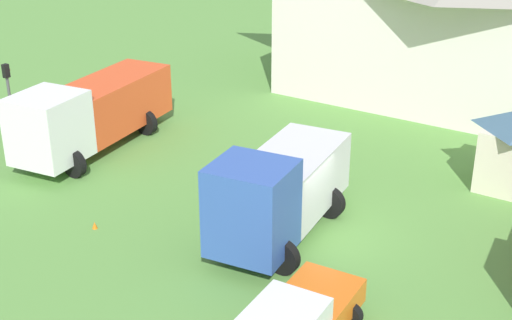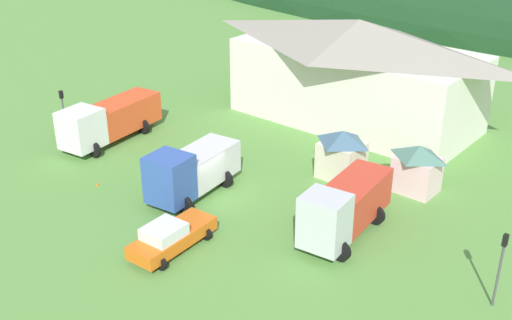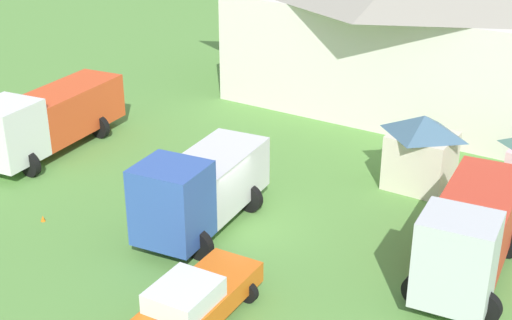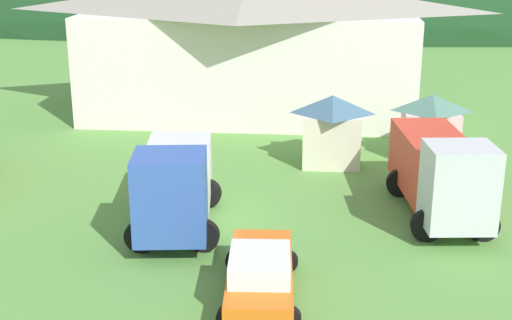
{
  "view_description": "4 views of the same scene",
  "coord_description": "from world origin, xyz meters",
  "px_view_note": "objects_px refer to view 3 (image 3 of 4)",
  "views": [
    {
      "loc": [
        9.54,
        -18.09,
        11.7
      ],
      "look_at": [
        -2.81,
        0.75,
        1.76
      ],
      "focal_mm": 50.04,
      "sensor_mm": 36.0,
      "label": 1
    },
    {
      "loc": [
        23.12,
        -23.54,
        17.94
      ],
      "look_at": [
        1.17,
        2.7,
        1.78
      ],
      "focal_mm": 43.73,
      "sensor_mm": 36.0,
      "label": 2
    },
    {
      "loc": [
        13.55,
        -19.3,
        13.24
      ],
      "look_at": [
        0.47,
        0.78,
        2.59
      ],
      "focal_mm": 50.22,
      "sensor_mm": 36.0,
      "label": 3
    },
    {
      "loc": [
        3.96,
        -23.44,
        10.03
      ],
      "look_at": [
        1.62,
        1.48,
        1.91
      ],
      "focal_mm": 49.59,
      "sensor_mm": 36.0,
      "label": 4
    }
  ],
  "objects_px": {
    "heavy_rig_white": "(47,117)",
    "box_truck_blue": "(199,188)",
    "play_shed_cream": "(421,151)",
    "service_pickup_orange": "(194,302)",
    "tow_truck_silver": "(470,232)",
    "traffic_cone_mid_row": "(238,197)",
    "traffic_cone_near_pickup": "(43,221)",
    "depot_building": "(405,34)"
  },
  "relations": [
    {
      "from": "box_truck_blue",
      "to": "service_pickup_orange",
      "type": "relative_size",
      "value": 1.33
    },
    {
      "from": "heavy_rig_white",
      "to": "box_truck_blue",
      "type": "bearing_deg",
      "value": 71.44
    },
    {
      "from": "play_shed_cream",
      "to": "traffic_cone_near_pickup",
      "type": "distance_m",
      "value": 15.37
    },
    {
      "from": "box_truck_blue",
      "to": "service_pickup_orange",
      "type": "xyz_separation_m",
      "value": [
        3.39,
        -4.79,
        -0.89
      ]
    },
    {
      "from": "box_truck_blue",
      "to": "service_pickup_orange",
      "type": "distance_m",
      "value": 5.93
    },
    {
      "from": "play_shed_cream",
      "to": "box_truck_blue",
      "type": "relative_size",
      "value": 0.47
    },
    {
      "from": "tow_truck_silver",
      "to": "box_truck_blue",
      "type": "bearing_deg",
      "value": -83.59
    },
    {
      "from": "heavy_rig_white",
      "to": "play_shed_cream",
      "type": "bearing_deg",
      "value": 102.95
    },
    {
      "from": "traffic_cone_near_pickup",
      "to": "heavy_rig_white",
      "type": "bearing_deg",
      "value": 135.25
    },
    {
      "from": "depot_building",
      "to": "box_truck_blue",
      "type": "relative_size",
      "value": 2.86
    },
    {
      "from": "depot_building",
      "to": "traffic_cone_near_pickup",
      "type": "relative_size",
      "value": 41.69
    },
    {
      "from": "service_pickup_orange",
      "to": "depot_building",
      "type": "bearing_deg",
      "value": -176.94
    },
    {
      "from": "heavy_rig_white",
      "to": "traffic_cone_near_pickup",
      "type": "height_order",
      "value": "heavy_rig_white"
    },
    {
      "from": "depot_building",
      "to": "box_truck_blue",
      "type": "height_order",
      "value": "depot_building"
    },
    {
      "from": "tow_truck_silver",
      "to": "service_pickup_orange",
      "type": "bearing_deg",
      "value": -47.15
    },
    {
      "from": "heavy_rig_white",
      "to": "service_pickup_orange",
      "type": "relative_size",
      "value": 1.65
    },
    {
      "from": "play_shed_cream",
      "to": "tow_truck_silver",
      "type": "relative_size",
      "value": 0.44
    },
    {
      "from": "heavy_rig_white",
      "to": "box_truck_blue",
      "type": "distance_m",
      "value": 10.5
    },
    {
      "from": "service_pickup_orange",
      "to": "traffic_cone_near_pickup",
      "type": "relative_size",
      "value": 10.95
    },
    {
      "from": "traffic_cone_mid_row",
      "to": "traffic_cone_near_pickup",
      "type": "bearing_deg",
      "value": -131.49
    },
    {
      "from": "tow_truck_silver",
      "to": "traffic_cone_mid_row",
      "type": "bearing_deg",
      "value": -101.07
    },
    {
      "from": "heavy_rig_white",
      "to": "traffic_cone_mid_row",
      "type": "bearing_deg",
      "value": 87.66
    },
    {
      "from": "box_truck_blue",
      "to": "heavy_rig_white",
      "type": "bearing_deg",
      "value": -108.27
    },
    {
      "from": "heavy_rig_white",
      "to": "tow_truck_silver",
      "type": "xyz_separation_m",
      "value": [
        19.66,
        0.09,
        0.04
      ]
    },
    {
      "from": "depot_building",
      "to": "tow_truck_silver",
      "type": "height_order",
      "value": "depot_building"
    },
    {
      "from": "tow_truck_silver",
      "to": "traffic_cone_mid_row",
      "type": "relative_size",
      "value": 13.77
    },
    {
      "from": "depot_building",
      "to": "play_shed_cream",
      "type": "height_order",
      "value": "depot_building"
    },
    {
      "from": "traffic_cone_mid_row",
      "to": "depot_building",
      "type": "bearing_deg",
      "value": 85.02
    },
    {
      "from": "heavy_rig_white",
      "to": "tow_truck_silver",
      "type": "relative_size",
      "value": 1.16
    },
    {
      "from": "depot_building",
      "to": "heavy_rig_white",
      "type": "distance_m",
      "value": 18.65
    },
    {
      "from": "traffic_cone_near_pickup",
      "to": "traffic_cone_mid_row",
      "type": "xyz_separation_m",
      "value": [
        5.08,
        5.75,
        0.0
      ]
    },
    {
      "from": "play_shed_cream",
      "to": "traffic_cone_near_pickup",
      "type": "height_order",
      "value": "play_shed_cream"
    },
    {
      "from": "play_shed_cream",
      "to": "depot_building",
      "type": "bearing_deg",
      "value": 117.39
    },
    {
      "from": "depot_building",
      "to": "heavy_rig_white",
      "type": "bearing_deg",
      "value": -127.21
    },
    {
      "from": "depot_building",
      "to": "traffic_cone_mid_row",
      "type": "xyz_separation_m",
      "value": [
        -1.21,
        -13.84,
        -4.05
      ]
    },
    {
      "from": "play_shed_cream",
      "to": "service_pickup_orange",
      "type": "distance_m",
      "value": 12.88
    },
    {
      "from": "traffic_cone_mid_row",
      "to": "tow_truck_silver",
      "type": "bearing_deg",
      "value": -4.77
    },
    {
      "from": "heavy_rig_white",
      "to": "traffic_cone_mid_row",
      "type": "xyz_separation_m",
      "value": [
        9.98,
        0.89,
        -1.7
      ]
    },
    {
      "from": "heavy_rig_white",
      "to": "service_pickup_orange",
      "type": "xyz_separation_m",
      "value": [
        13.69,
        -6.81,
        -0.88
      ]
    },
    {
      "from": "traffic_cone_near_pickup",
      "to": "box_truck_blue",
      "type": "bearing_deg",
      "value": 27.64
    },
    {
      "from": "depot_building",
      "to": "tow_truck_silver",
      "type": "relative_size",
      "value": 2.69
    },
    {
      "from": "traffic_cone_near_pickup",
      "to": "traffic_cone_mid_row",
      "type": "relative_size",
      "value": 0.89
    }
  ]
}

